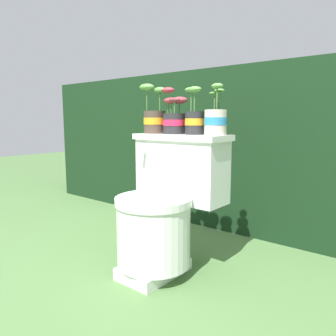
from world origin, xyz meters
TOP-DOWN VIEW (x-y plane):
  - ground_plane at (0.00, 0.00)m, footprint 12.00×12.00m
  - hedge_backdrop at (0.00, 1.27)m, footprint 3.81×1.02m
  - toilet at (0.04, 0.06)m, footprint 0.51×0.52m
  - potted_plant_left at (-0.15, 0.19)m, footprint 0.15×0.13m
  - potted_plant_midleft at (-0.02, 0.21)m, footprint 0.14×0.12m
  - potted_plant_middle at (0.11, 0.21)m, footprint 0.10×0.10m
  - potted_plant_midright at (0.23, 0.22)m, footprint 0.11×0.12m

SIDE VIEW (x-z plane):
  - ground_plane at x=0.00m, z-range 0.00..0.00m
  - toilet at x=0.04m, z-range -0.01..0.68m
  - hedge_backdrop at x=0.00m, z-range 0.00..1.12m
  - potted_plant_midright at x=0.23m, z-range 0.65..0.90m
  - potted_plant_middle at x=0.11m, z-range 0.66..0.90m
  - potted_plant_midleft at x=-0.02m, z-range 0.66..0.91m
  - potted_plant_left at x=-0.15m, z-range 0.65..0.92m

